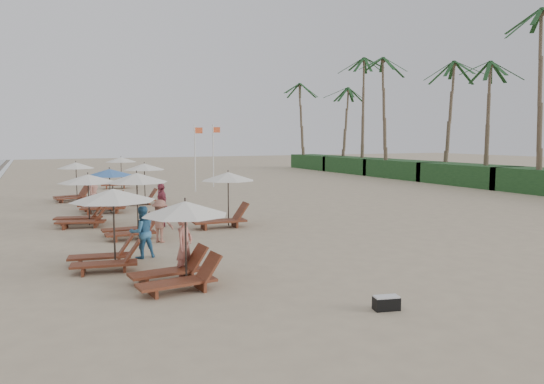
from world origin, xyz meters
name	(u,v)px	position (x,y,z in m)	size (l,w,h in m)	color
ground	(313,248)	(0.00, 0.00, 0.00)	(160.00, 160.00, 0.00)	tan
shrub_hedge	(468,175)	(22.00, 14.50, 0.80)	(3.20, 53.00, 1.60)	#193D1C
palm_row	(463,55)	(21.91, 15.40, 9.91)	(7.00, 52.00, 12.30)	brown
lounger_station_0	(177,244)	(-5.22, -2.44, 1.06)	(2.47, 2.14, 2.10)	brown
lounger_station_1	(108,224)	(-6.50, 0.18, 1.25)	(2.52, 2.37, 2.22)	brown
lounger_station_2	(132,203)	(-5.08, 4.39, 1.28)	(2.44, 2.26, 2.36)	brown
lounger_station_3	(83,199)	(-6.48, 7.77, 1.13)	(2.68, 2.41, 2.13)	brown
lounger_station_4	(105,190)	(-5.16, 11.51, 1.06)	(2.81, 2.46, 2.11)	brown
lounger_station_5	(73,181)	(-6.25, 16.82, 1.13)	(2.39, 2.12, 2.22)	brown
inland_station_0	(224,196)	(-1.31, 5.01, 1.28)	(2.85, 2.24, 2.22)	brown
inland_station_1	(142,178)	(-2.94, 13.68, 1.42)	(2.60, 2.24, 2.22)	brown
inland_station_2	(118,169)	(-2.70, 23.43, 1.36)	(2.72, 2.24, 2.22)	brown
beachgoer_near	(184,246)	(-4.81, -1.62, 0.82)	(0.60, 0.39, 1.63)	#BD7466
beachgoer_mid_a	(142,232)	(-5.42, 0.95, 0.79)	(0.77, 0.60, 1.59)	teal
beachgoer_mid_b	(160,221)	(-4.39, 3.03, 0.75)	(0.97, 0.56, 1.50)	#995F4E
beachgoer_far_a	(161,205)	(-3.60, 6.19, 0.90)	(1.05, 0.44, 1.80)	#AC4558
beachgoer_far_b	(93,191)	(-5.46, 13.97, 0.82)	(0.80, 0.52, 1.65)	#B57462
duffel_bag	(386,303)	(-1.67, -6.04, 0.15)	(0.59, 0.39, 0.30)	black
flag_pole_near	(195,155)	(1.63, 18.72, 2.50)	(0.60, 0.08, 4.51)	silver
flag_pole_far	(214,152)	(3.80, 21.33, 2.55)	(0.60, 0.08, 4.60)	silver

